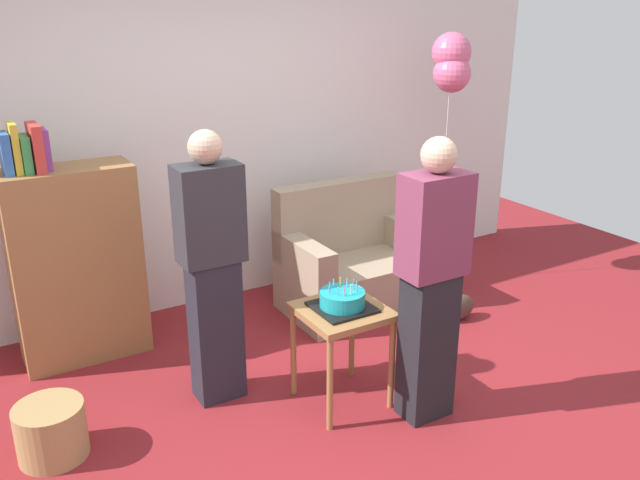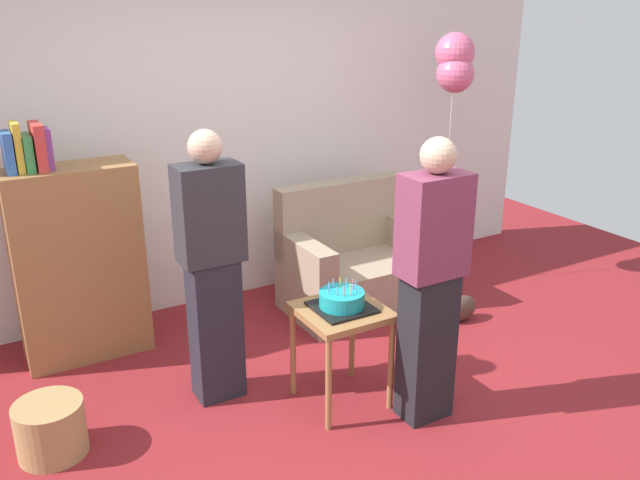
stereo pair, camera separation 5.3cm
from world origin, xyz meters
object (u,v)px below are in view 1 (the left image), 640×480
person_holding_cake (431,282)px  balloon_bunch (452,62)px  birthday_cake (342,300)px  side_table (342,323)px  bookshelf (75,262)px  wicker_basket (51,431)px  handbag (458,307)px  couch (353,265)px  person_blowing_candles (212,268)px

person_holding_cake → balloon_bunch: 2.24m
birthday_cake → side_table: bearing=-159.7°
bookshelf → person_holding_cake: bearing=-48.1°
wicker_basket → handbag: (2.92, 0.12, -0.05)m
couch → handbag: size_ratio=3.93×
person_blowing_candles → couch: bearing=25.0°
couch → birthday_cake: (-0.79, -1.09, 0.32)m
wicker_basket → handbag: wicker_basket is taller
couch → side_table: size_ratio=1.80×
side_table → wicker_basket: 1.66m
birthday_cake → person_holding_cake: person_holding_cake is taller
balloon_bunch → bookshelf: bearing=175.4°
balloon_bunch → side_table: bearing=-146.6°
side_table → person_blowing_candles: 0.81m
handbag → balloon_bunch: 1.88m
person_blowing_candles → birthday_cake: bearing=-35.5°
side_table → person_blowing_candles: person_blowing_candles is taller
handbag → balloon_bunch: bearing=61.0°
person_blowing_candles → balloon_bunch: bearing=16.6°
bookshelf → birthday_cake: 1.81m
couch → person_blowing_candles: (-1.40, -0.65, 0.49)m
person_holding_cake → balloon_bunch: balloon_bunch is taller
person_holding_cake → handbag: bearing=-127.4°
bookshelf → person_holding_cake: (1.54, -1.71, 0.16)m
couch → side_table: couch is taller
bookshelf → handbag: (2.52, -0.90, -0.58)m
couch → handbag: (0.54, -0.63, -0.24)m
handbag → bookshelf: bearing=160.4°
couch → birthday_cake: couch is taller
person_blowing_candles → handbag: person_blowing_candles is taller
birthday_cake → wicker_basket: birthday_cake is taller
side_table → person_blowing_candles: size_ratio=0.37×
bookshelf → birthday_cake: bearing=-48.7°
birthday_cake → wicker_basket: 1.70m
bookshelf → handbag: size_ratio=5.71×
bookshelf → wicker_basket: (-0.39, -1.02, -0.53)m
handbag → wicker_basket: bearing=-177.7°
wicker_basket → balloon_bunch: size_ratio=0.18×
birthday_cake → handbag: size_ratio=1.14×
couch → person_holding_cake: bearing=-107.3°
person_holding_cake → balloon_bunch: bearing=-119.4°
person_blowing_candles → balloon_bunch: balloon_bunch is taller
birthday_cake → handbag: bearing=18.9°
side_table → person_holding_cake: (0.34, -0.36, 0.32)m
bookshelf → birthday_cake: bookshelf is taller
bookshelf → wicker_basket: bookshelf is taller
side_table → birthday_cake: size_ratio=1.91×
side_table → birthday_cake: (0.00, 0.00, 0.14)m
birthday_cake → balloon_bunch: (1.70, 1.12, 1.16)m
person_holding_cake → handbag: (0.99, 0.81, -0.73)m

